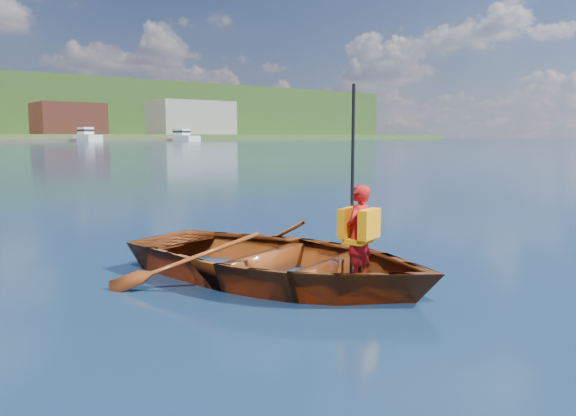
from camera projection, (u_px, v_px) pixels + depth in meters
ground at (334, 258)px, 7.35m from camera, size 600.00×600.00×0.00m
rowboat at (277, 260)px, 6.15m from camera, size 3.73×4.37×0.77m
child_paddler at (358, 231)px, 5.74m from camera, size 0.43×0.43×2.02m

